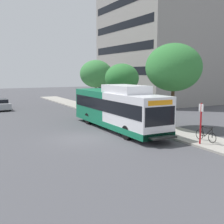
# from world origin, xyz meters

# --- Properties ---
(ground_plane) EXTENTS (120.00, 120.00, 0.00)m
(ground_plane) POSITION_xyz_m (0.00, 8.00, 0.00)
(ground_plane) COLOR #4C4C51
(sidewalk_curb) EXTENTS (3.00, 56.00, 0.14)m
(sidewalk_curb) POSITION_xyz_m (7.00, 6.00, 0.07)
(sidewalk_curb) COLOR #A8A399
(sidewalk_curb) RESTS_ON ground
(transit_bus) EXTENTS (2.58, 12.25, 3.65)m
(transit_bus) POSITION_xyz_m (3.85, 1.78, 1.70)
(transit_bus) COLOR white
(transit_bus) RESTS_ON ground
(bus_stop_sign_pole) EXTENTS (0.10, 0.36, 2.60)m
(bus_stop_sign_pole) POSITION_xyz_m (5.94, -5.33, 1.65)
(bus_stop_sign_pole) COLOR red
(bus_stop_sign_pole) RESTS_ON sidewalk_curb
(bicycle_parked) EXTENTS (0.52, 1.76, 1.02)m
(bicycle_parked) POSITION_xyz_m (6.80, -4.98, 0.56)
(bicycle_parked) COLOR black
(bicycle_parked) RESTS_ON sidewalk_curb
(street_tree_near_stop) EXTENTS (4.51, 4.51, 6.79)m
(street_tree_near_stop) POSITION_xyz_m (7.99, -0.13, 5.00)
(street_tree_near_stop) COLOR #4C3823
(street_tree_near_stop) RESTS_ON sidewalk_curb
(street_tree_mid_block) EXTENTS (3.56, 3.56, 5.39)m
(street_tree_mid_block) POSITION_xyz_m (7.79, 7.85, 4.00)
(street_tree_mid_block) COLOR #4C3823
(street_tree_mid_block) RESTS_ON sidewalk_curb
(street_tree_far_block) EXTENTS (4.11, 4.11, 6.03)m
(street_tree_far_block) POSITION_xyz_m (8.11, 15.04, 4.41)
(street_tree_far_block) COLOR #4C3823
(street_tree_far_block) RESTS_ON sidewalk_curb
(parked_car_far_lane) EXTENTS (1.80, 4.50, 1.33)m
(parked_car_far_lane) POSITION_xyz_m (-2.96, 19.20, 0.66)
(parked_car_far_lane) COLOR #93999E
(parked_car_far_lane) RESTS_ON ground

